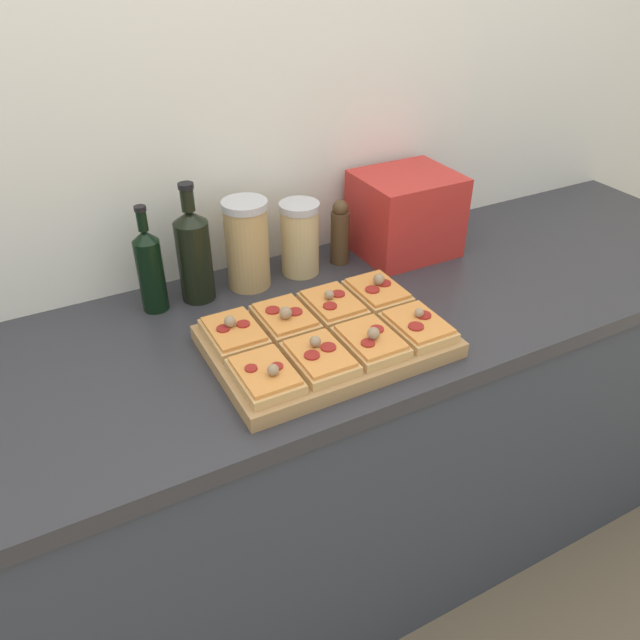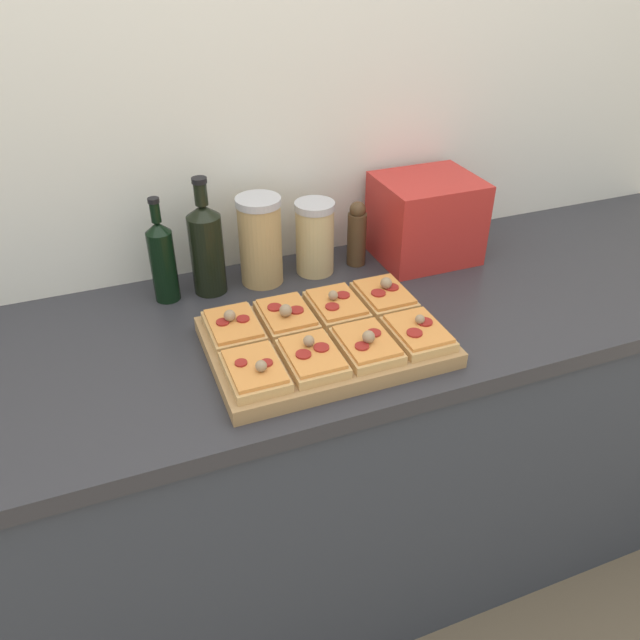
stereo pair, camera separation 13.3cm
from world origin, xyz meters
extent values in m
cube|color=silver|center=(0.00, 0.68, 1.25)|extent=(6.00, 0.06, 2.50)
cube|color=#333842|center=(0.00, 0.32, 0.44)|extent=(2.60, 0.64, 0.88)
cube|color=#2D2D33|center=(0.00, 0.32, 0.90)|extent=(2.63, 0.67, 0.04)
cube|color=#A37A4C|center=(0.01, 0.21, 0.93)|extent=(0.49, 0.34, 0.03)
cube|color=tan|center=(-0.16, 0.29, 0.96)|extent=(0.11, 0.15, 0.02)
cube|color=#D6843D|center=(-0.16, 0.29, 0.98)|extent=(0.10, 0.14, 0.01)
cylinder|color=maroon|center=(-0.19, 0.29, 0.98)|extent=(0.03, 0.03, 0.00)
cylinder|color=maroon|center=(-0.14, 0.29, 0.98)|extent=(0.03, 0.03, 0.00)
sphere|color=#937A5B|center=(-0.17, 0.29, 0.99)|extent=(0.02, 0.02, 0.02)
cube|color=tan|center=(-0.05, 0.29, 0.96)|extent=(0.11, 0.15, 0.02)
cube|color=#D6843D|center=(-0.05, 0.29, 0.98)|extent=(0.10, 0.14, 0.01)
cylinder|color=maroon|center=(-0.07, 0.31, 0.98)|extent=(0.03, 0.03, 0.00)
cylinder|color=maroon|center=(-0.03, 0.28, 0.98)|extent=(0.03, 0.03, 0.00)
sphere|color=#937A5B|center=(-0.05, 0.27, 0.99)|extent=(0.03, 0.03, 0.03)
cube|color=tan|center=(0.07, 0.29, 0.96)|extent=(0.11, 0.15, 0.02)
cube|color=#D6843D|center=(0.07, 0.29, 0.98)|extent=(0.10, 0.14, 0.01)
cylinder|color=maroon|center=(0.05, 0.26, 0.98)|extent=(0.03, 0.03, 0.00)
cylinder|color=maroon|center=(0.09, 0.30, 0.98)|extent=(0.03, 0.03, 0.00)
sphere|color=#937A5B|center=(0.07, 0.29, 0.99)|extent=(0.02, 0.02, 0.02)
cube|color=tan|center=(0.19, 0.29, 0.96)|extent=(0.11, 0.15, 0.02)
cube|color=#D6843D|center=(0.19, 0.29, 0.98)|extent=(0.10, 0.14, 0.01)
cylinder|color=maroon|center=(0.17, 0.28, 0.98)|extent=(0.03, 0.03, 0.00)
cylinder|color=maroon|center=(0.21, 0.29, 0.98)|extent=(0.03, 0.03, 0.00)
sphere|color=#937A5B|center=(0.20, 0.29, 0.99)|extent=(0.03, 0.03, 0.03)
cube|color=tan|center=(-0.16, 0.13, 0.96)|extent=(0.11, 0.15, 0.02)
cube|color=#D6843D|center=(-0.16, 0.13, 0.98)|extent=(0.10, 0.14, 0.01)
cylinder|color=maroon|center=(-0.19, 0.14, 0.98)|extent=(0.02, 0.02, 0.00)
cylinder|color=maroon|center=(-0.14, 0.12, 0.98)|extent=(0.02, 0.02, 0.00)
sphere|color=#937A5B|center=(-0.16, 0.10, 0.99)|extent=(0.02, 0.02, 0.02)
cube|color=tan|center=(-0.05, 0.13, 0.96)|extent=(0.11, 0.15, 0.02)
cube|color=#D6843D|center=(-0.05, 0.13, 0.98)|extent=(0.10, 0.14, 0.01)
cylinder|color=maroon|center=(-0.07, 0.12, 0.98)|extent=(0.03, 0.03, 0.00)
cylinder|color=maroon|center=(-0.03, 0.13, 0.98)|extent=(0.03, 0.03, 0.00)
sphere|color=#937A5B|center=(-0.05, 0.15, 0.99)|extent=(0.02, 0.02, 0.02)
cube|color=tan|center=(0.07, 0.13, 0.96)|extent=(0.11, 0.15, 0.02)
cube|color=#D6843D|center=(0.07, 0.13, 0.98)|extent=(0.10, 0.14, 0.01)
cylinder|color=maroon|center=(0.05, 0.10, 0.98)|extent=(0.03, 0.03, 0.00)
cylinder|color=maroon|center=(0.09, 0.14, 0.98)|extent=(0.03, 0.03, 0.00)
sphere|color=#937A5B|center=(0.07, 0.11, 0.99)|extent=(0.03, 0.03, 0.03)
cube|color=tan|center=(0.19, 0.13, 0.96)|extent=(0.11, 0.15, 0.02)
cube|color=#D6843D|center=(0.19, 0.13, 0.98)|extent=(0.10, 0.14, 0.01)
cylinder|color=maroon|center=(0.17, 0.11, 0.98)|extent=(0.03, 0.03, 0.00)
cylinder|color=maroon|center=(0.21, 0.14, 0.98)|extent=(0.03, 0.03, 0.00)
sphere|color=#937A5B|center=(0.20, 0.14, 0.99)|extent=(0.02, 0.02, 0.02)
cylinder|color=black|center=(-0.26, 0.54, 1.00)|extent=(0.06, 0.06, 0.18)
cone|color=black|center=(-0.26, 0.54, 1.11)|extent=(0.06, 0.06, 0.03)
cylinder|color=black|center=(-0.26, 0.54, 1.14)|extent=(0.02, 0.02, 0.05)
cylinder|color=black|center=(-0.26, 0.54, 1.17)|extent=(0.03, 0.03, 0.01)
cylinder|color=black|center=(-0.16, 0.54, 1.02)|extent=(0.08, 0.08, 0.20)
cone|color=black|center=(-0.16, 0.54, 1.13)|extent=(0.08, 0.08, 0.03)
cylinder|color=black|center=(-0.16, 0.54, 1.17)|extent=(0.03, 0.03, 0.05)
cylinder|color=black|center=(-0.16, 0.54, 1.20)|extent=(0.04, 0.04, 0.01)
cylinder|color=tan|center=(-0.03, 0.54, 1.02)|extent=(0.10, 0.10, 0.21)
cylinder|color=#B2B2B7|center=(-0.03, 0.54, 1.13)|extent=(0.11, 0.11, 0.02)
cylinder|color=tan|center=(0.12, 0.54, 1.00)|extent=(0.10, 0.10, 0.17)
cylinder|color=#B2B2B7|center=(0.12, 0.54, 1.10)|extent=(0.10, 0.10, 0.02)
cylinder|color=#47331E|center=(0.23, 0.54, 0.99)|extent=(0.05, 0.05, 0.14)
sphere|color=#47331E|center=(0.23, 0.54, 1.07)|extent=(0.04, 0.04, 0.04)
cube|color=red|center=(0.42, 0.51, 1.03)|extent=(0.25, 0.22, 0.22)
cube|color=black|center=(0.42, 0.41, 1.09)|extent=(0.20, 0.01, 0.06)
cube|color=black|center=(0.56, 0.51, 1.04)|extent=(0.02, 0.02, 0.02)
camera|label=1|loc=(-0.51, -0.75, 1.70)|focal=35.00mm
camera|label=2|loc=(-0.39, -0.80, 1.70)|focal=35.00mm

